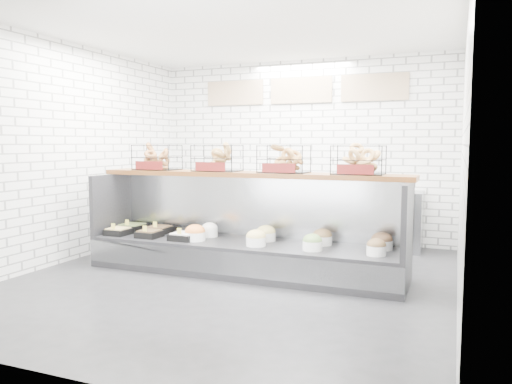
% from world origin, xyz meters
% --- Properties ---
extents(ground, '(5.50, 5.50, 0.00)m').
position_xyz_m(ground, '(0.00, 0.00, 0.00)').
color(ground, black).
rests_on(ground, ground).
extents(room_shell, '(5.02, 5.51, 3.01)m').
position_xyz_m(room_shell, '(0.00, 0.60, 2.06)').
color(room_shell, white).
rests_on(room_shell, ground).
extents(display_case, '(4.00, 0.90, 1.20)m').
position_xyz_m(display_case, '(-0.00, 0.34, 0.33)').
color(display_case, black).
rests_on(display_case, ground).
extents(bagel_shelf, '(4.10, 0.50, 0.40)m').
position_xyz_m(bagel_shelf, '(0.00, 0.52, 1.39)').
color(bagel_shelf, '#4D2810').
rests_on(bagel_shelf, display_case).
extents(prep_counter, '(4.00, 0.60, 1.20)m').
position_xyz_m(prep_counter, '(-0.01, 2.43, 0.47)').
color(prep_counter, '#93969B').
rests_on(prep_counter, ground).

